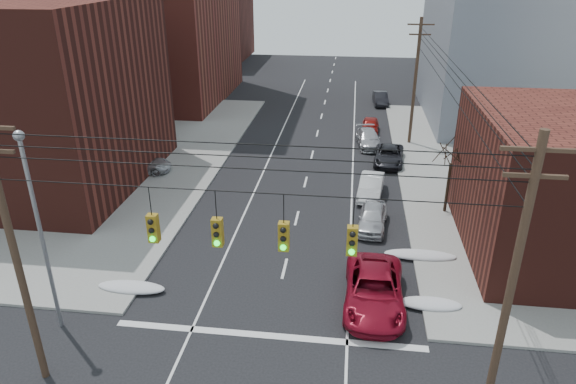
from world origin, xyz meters
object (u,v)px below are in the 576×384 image
(lot_car_c, at_px, (71,183))
(parked_car_f, at_px, (380,98))
(parked_car_a, at_px, (373,217))
(parked_car_d, at_px, (368,138))
(red_pickup, at_px, (374,290))
(lot_car_b, at_px, (142,164))
(parked_car_c, at_px, (389,155))
(lot_car_d, at_px, (93,148))
(lot_car_a, at_px, (113,158))
(parked_car_b, at_px, (371,186))
(parked_car_e, at_px, (370,126))

(lot_car_c, bearing_deg, parked_car_f, -28.99)
(parked_car_a, xyz_separation_m, lot_car_c, (-21.05, 2.30, 0.20))
(parked_car_d, bearing_deg, red_pickup, -97.96)
(lot_car_b, height_order, lot_car_c, lot_car_c)
(parked_car_c, bearing_deg, lot_car_d, -170.21)
(red_pickup, distance_m, lot_car_c, 23.31)
(lot_car_a, bearing_deg, parked_car_b, -111.90)
(parked_car_d, bearing_deg, lot_car_b, -161.00)
(parked_car_f, bearing_deg, parked_car_c, -93.95)
(parked_car_b, bearing_deg, lot_car_d, 175.05)
(parked_car_c, relative_size, lot_car_d, 1.12)
(parked_car_d, xyz_separation_m, lot_car_d, (-22.97, -6.04, 0.19))
(lot_car_d, bearing_deg, parked_car_f, -28.40)
(parked_car_b, distance_m, parked_car_d, 10.79)
(parked_car_f, relative_size, lot_car_d, 0.98)
(parked_car_c, height_order, lot_car_c, lot_car_c)
(parked_car_b, relative_size, lot_car_c, 0.84)
(parked_car_c, distance_m, lot_car_d, 24.64)
(parked_car_a, xyz_separation_m, parked_car_c, (1.60, 11.42, -0.04))
(parked_car_e, height_order, lot_car_d, lot_car_d)
(lot_car_c, bearing_deg, red_pickup, -106.21)
(parked_car_a, relative_size, lot_car_c, 0.80)
(parked_car_a, relative_size, lot_car_b, 0.93)
(lot_car_a, xyz_separation_m, lot_car_c, (-0.72, -5.19, 0.06))
(parked_car_c, xyz_separation_m, lot_car_b, (-19.21, -4.70, 0.09))
(parked_car_a, distance_m, parked_car_e, 19.60)
(parked_car_b, height_order, parked_car_d, parked_car_b)
(parked_car_c, distance_m, parked_car_d, 4.45)
(red_pickup, bearing_deg, lot_car_d, 143.69)
(lot_car_c, bearing_deg, parked_car_b, -73.43)
(red_pickup, relative_size, lot_car_a, 1.43)
(lot_car_b, relative_size, lot_car_c, 0.86)
(parked_car_a, bearing_deg, parked_car_f, 93.37)
(parked_car_c, relative_size, parked_car_f, 1.14)
(parked_car_c, bearing_deg, red_pickup, -89.66)
(lot_car_d, bearing_deg, parked_car_d, -54.04)
(parked_car_d, relative_size, lot_car_a, 1.14)
(parked_car_b, xyz_separation_m, lot_car_a, (-20.33, 2.71, 0.12))
(red_pickup, relative_size, parked_car_b, 1.37)
(lot_car_a, bearing_deg, parked_car_f, -58.01)
(parked_car_c, bearing_deg, lot_car_a, -164.44)
(parked_car_a, xyz_separation_m, parked_car_e, (0.23, 19.60, -0.04))
(lot_car_b, bearing_deg, parked_car_b, -103.56)
(parked_car_d, xyz_separation_m, parked_car_e, (0.23, 4.03, -0.02))
(parked_car_a, relative_size, parked_car_f, 0.98)
(parked_car_e, xyz_separation_m, lot_car_c, (-21.28, -17.30, 0.23))
(parked_car_b, height_order, lot_car_b, parked_car_b)
(red_pickup, bearing_deg, lot_car_a, 143.73)
(parked_car_b, relative_size, parked_car_e, 1.11)
(parked_car_c, height_order, lot_car_d, lot_car_d)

